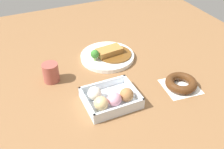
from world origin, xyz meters
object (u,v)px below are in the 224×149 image
chocolate_ring_donut (181,83)px  coffee_mug (51,73)px  curry_plate (108,55)px  donut_box (110,99)px

chocolate_ring_donut → coffee_mug: bearing=151.1°
curry_plate → donut_box: (-0.11, -0.28, 0.01)m
chocolate_ring_donut → donut_box: bearing=175.1°
curry_plate → donut_box: 0.30m
chocolate_ring_donut → coffee_mug: 0.51m
donut_box → coffee_mug: coffee_mug is taller
chocolate_ring_donut → coffee_mug: (-0.44, 0.24, 0.02)m
donut_box → chocolate_ring_donut: (0.29, -0.02, -0.01)m
curry_plate → chocolate_ring_donut: size_ratio=1.65×
coffee_mug → donut_box: bearing=-54.8°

